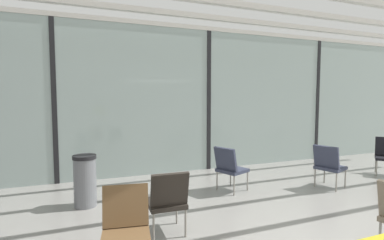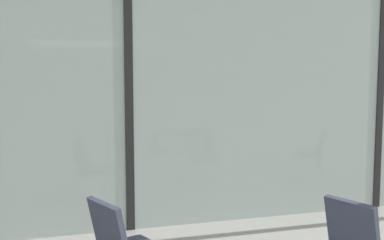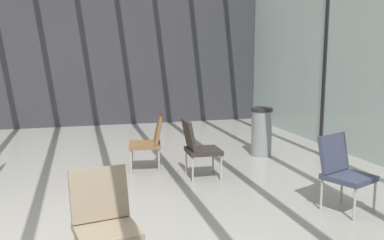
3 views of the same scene
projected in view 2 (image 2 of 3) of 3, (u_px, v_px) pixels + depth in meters
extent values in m
cube|color=#A3B7B2|center=(128.00, 88.00, 5.70)|extent=(14.00, 0.08, 3.45)
cube|color=black|center=(128.00, 88.00, 5.70)|extent=(0.10, 0.12, 3.45)
cube|color=black|center=(378.00, 85.00, 6.68)|extent=(0.10, 0.12, 3.45)
ellipsoid|color=silver|center=(72.00, 67.00, 10.97)|extent=(13.85, 4.01, 4.01)
sphere|color=black|center=(14.00, 50.00, 8.86)|extent=(0.28, 0.28, 0.28)
sphere|color=black|center=(65.00, 50.00, 9.12)|extent=(0.28, 0.28, 0.28)
sphere|color=black|center=(112.00, 51.00, 9.37)|extent=(0.28, 0.28, 0.28)
sphere|color=black|center=(157.00, 51.00, 9.62)|extent=(0.28, 0.28, 0.28)
cube|color=#33384C|center=(352.00, 226.00, 3.97)|extent=(0.29, 0.50, 0.44)
cube|color=#33384C|center=(108.00, 228.00, 3.92)|extent=(0.31, 0.50, 0.44)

